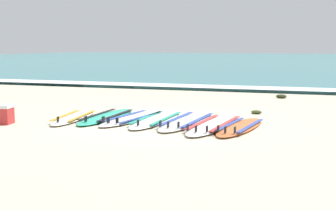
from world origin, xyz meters
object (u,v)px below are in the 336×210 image
surfboard_0 (74,117)px  cooler_box (1,114)px  surfboard_4 (187,121)px  surfboard_1 (107,116)px  surfboard_2 (133,118)px  surfboard_3 (156,119)px  surfboard_5 (214,124)px  surfboard_6 (240,127)px

surfboard_0 → cooler_box: cooler_box is taller
surfboard_0 → surfboard_4: (2.40, 0.29, 0.00)m
surfboard_1 → surfboard_2: bearing=-2.6°
surfboard_1 → surfboard_3: 1.14m
surfboard_4 → surfboard_1: bearing=179.2°
surfboard_3 → surfboard_4: size_ratio=0.93×
surfboard_3 → surfboard_0: bearing=-171.1°
surfboard_1 → surfboard_4: 1.79m
surfboard_0 → surfboard_1: same height
surfboard_5 → cooler_box: size_ratio=5.22×
surfboard_1 → surfboard_0: bearing=-152.6°
surfboard_0 → surfboard_3: (1.75, 0.27, -0.00)m
surfboard_1 → surfboard_4: size_ratio=0.90×
cooler_box → surfboard_3: bearing=23.7°
surfboard_6 → cooler_box: bearing=-168.5°
surfboard_0 → cooler_box: 1.46m
surfboard_1 → cooler_box: cooler_box is taller
surfboard_2 → surfboard_1: bearing=177.4°
surfboard_2 → surfboard_3: bearing=-1.9°
surfboard_1 → surfboard_5: size_ratio=0.90×
surfboard_1 → surfboard_6: size_ratio=1.06×
surfboard_4 → surfboard_6: size_ratio=1.17×
surfboard_2 → surfboard_5: bearing=-7.6°
surfboard_0 → surfboard_6: 3.52m
surfboard_2 → surfboard_3: (0.52, -0.02, -0.00)m
cooler_box → surfboard_0: bearing=41.9°
surfboard_1 → surfboard_5: (2.39, -0.26, 0.00)m
surfboard_5 → surfboard_6: 0.53m
surfboard_5 → surfboard_1: bearing=173.7°
surfboard_1 → surfboard_3: bearing=-2.3°
surfboard_3 → surfboard_5: size_ratio=0.93×
surfboard_1 → surfboard_2: (0.62, -0.03, 0.00)m
surfboard_4 → surfboard_5: 0.65m
surfboard_0 → cooler_box: size_ratio=4.24×
surfboard_4 → cooler_box: size_ratio=5.21×
surfboard_3 → cooler_box: (-2.83, -1.24, 0.16)m
surfboard_2 → surfboard_4: same height
surfboard_5 → cooler_box: 4.21m
surfboard_4 → cooler_box: (-3.48, -1.26, 0.16)m
surfboard_5 → surfboard_6: (0.52, -0.09, 0.00)m
surfboard_3 → surfboard_5: (1.25, -0.22, 0.00)m
surfboard_2 → surfboard_6: 2.31m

